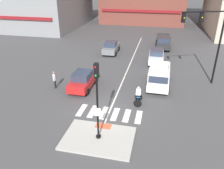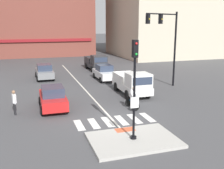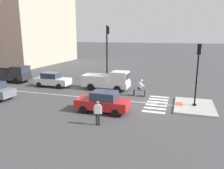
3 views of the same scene
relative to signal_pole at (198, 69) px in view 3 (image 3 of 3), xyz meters
name	(u,v)px [view 3 (image 3 of 3)]	position (x,y,z in m)	size (l,w,h in m)	color
ground_plane	(154,103)	(0.00, 3.35, -3.17)	(300.00, 300.00, 0.00)	#474749
traffic_island	(194,106)	(0.00, 0.01, -3.10)	(4.49, 3.14, 0.15)	#B2AFA8
tactile_pad_front	(179,104)	(0.00, 1.23, -3.02)	(1.10, 0.60, 0.01)	#DB5B38
signal_pole	(198,69)	(0.00, 0.00, 0.00)	(0.44, 0.38, 5.03)	black
crosswalk_stripe_a	(153,112)	(-2.24, 3.08, -3.17)	(0.44, 1.80, 0.01)	silver
crosswalk_stripe_b	(155,108)	(-1.34, 3.08, -3.17)	(0.44, 1.80, 0.01)	silver
crosswalk_stripe_c	(156,105)	(-0.45, 3.08, -3.17)	(0.44, 1.80, 0.01)	silver
crosswalk_stripe_d	(157,102)	(0.45, 3.08, -3.17)	(0.44, 1.80, 0.01)	silver
crosswalk_stripe_e	(158,99)	(1.34, 3.08, -3.17)	(0.44, 1.80, 0.01)	silver
crosswalk_stripe_f	(159,97)	(2.24, 3.08, -3.17)	(0.44, 1.80, 0.01)	silver
lane_centre_line	(54,94)	(-0.06, 13.35, -3.17)	(0.14, 28.00, 0.01)	silver
traffic_light_mast	(107,44)	(7.43, 10.19, 1.62)	(3.86, 1.67, 7.02)	black
building_corner_right	(17,13)	(21.09, 34.90, 7.08)	(19.91, 18.11, 20.46)	beige
car_white_eastbound_far	(52,80)	(2.91, 15.34, -2.36)	(1.90, 4.13, 1.64)	white
car_red_westbound_near	(103,102)	(-3.39, 6.81, -2.36)	(1.87, 4.11, 1.64)	red
pickup_truck_white_eastbound_mid	(110,81)	(3.44, 8.50, -2.19)	(2.14, 5.14, 2.08)	white
pickup_truck_charcoal_eastbound_distant	(13,74)	(3.61, 21.45, -2.19)	(2.16, 5.15, 2.08)	#2D2D30
cyclist	(140,87)	(1.95, 4.94, -2.30)	(0.70, 1.11, 1.68)	black
pedestrian_at_curb_left	(98,111)	(-5.95, 6.25, -2.19)	(0.30, 0.54, 1.67)	black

